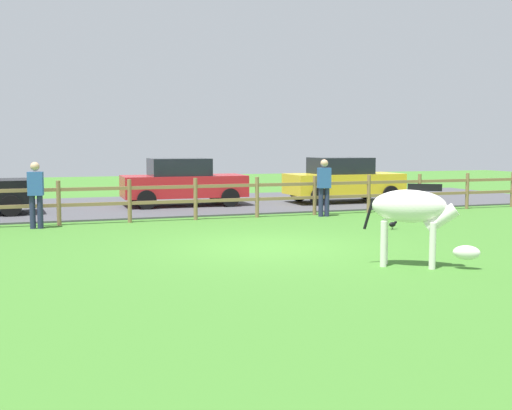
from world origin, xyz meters
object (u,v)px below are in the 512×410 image
visitor_left_of_tree (324,185)px  zebra (414,212)px  crow_on_grass (393,224)px  parked_car_yellow (343,179)px  parked_car_red (183,182)px  visitor_right_of_tree (36,192)px

visitor_left_of_tree → zebra: bearing=-104.3°
crow_on_grass → visitor_left_of_tree: size_ratio=0.13×
crow_on_grass → parked_car_yellow: bearing=72.9°
parked_car_yellow → parked_car_red: size_ratio=0.99×
crow_on_grass → parked_car_yellow: size_ratio=0.05×
parked_car_yellow → visitor_left_of_tree: (-2.38, -3.41, 0.06)m
visitor_right_of_tree → parked_car_yellow: bearing=18.6°
parked_car_yellow → visitor_right_of_tree: size_ratio=2.45×
parked_car_red → visitor_left_of_tree: 5.15m
crow_on_grass → zebra: bearing=-117.8°
parked_car_yellow → parked_car_red: 5.61m
visitor_right_of_tree → visitor_left_of_tree: bearing=0.1°
crow_on_grass → visitor_left_of_tree: visitor_left_of_tree is taller
crow_on_grass → parked_car_red: 8.01m
zebra → visitor_right_of_tree: 9.44m
crow_on_grass → parked_car_red: size_ratio=0.05×
zebra → parked_car_red: bearing=96.6°
zebra → visitor_left_of_tree: visitor_left_of_tree is taller
zebra → visitor_right_of_tree: bearing=129.0°
zebra → crow_on_grass: 4.88m
parked_car_red → visitor_right_of_tree: size_ratio=2.47×
zebra → parked_car_red: (-1.32, 11.40, -0.08)m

